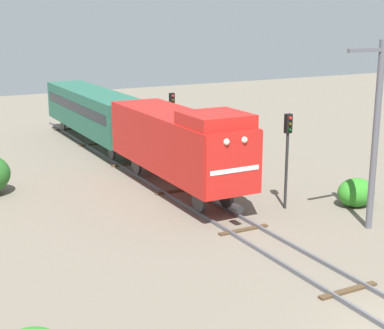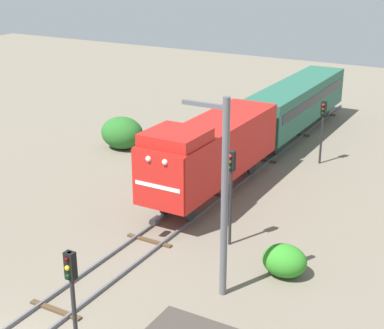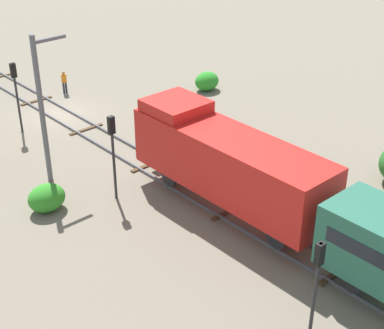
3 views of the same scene
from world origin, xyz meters
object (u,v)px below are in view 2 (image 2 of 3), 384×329
catenary_mast (223,195)px  traffic_signal_mid (231,181)px  locomotive (211,149)px  traffic_signal_near (72,294)px  passenger_car_leading (297,101)px  traffic_signal_far (323,121)px

catenary_mast → traffic_signal_mid: bearing=111.7°
locomotive → catenary_mast: (4.94, -8.41, 1.50)m
traffic_signal_near → catenary_mast: (1.74, 6.66, 1.12)m
passenger_car_leading → traffic_signal_mid: 18.21m
locomotive → passenger_car_leading: (0.00, 13.34, -0.25)m
locomotive → traffic_signal_mid: size_ratio=2.53×
passenger_car_leading → traffic_signal_mid: (3.40, -17.88, 0.64)m
passenger_car_leading → traffic_signal_near: 28.59m
passenger_car_leading → traffic_signal_mid: traffic_signal_mid is taller
passenger_car_leading → traffic_signal_far: traffic_signal_far is taller
traffic_signal_mid → catenary_mast: size_ratio=0.57×
locomotive → passenger_car_leading: bearing=90.0°
traffic_signal_mid → traffic_signal_far: bearing=89.1°
passenger_car_leading → traffic_signal_near: (3.20, -28.40, 0.63)m
traffic_signal_near → traffic_signal_far: 23.21m
traffic_signal_near → traffic_signal_far: bearing=89.0°
passenger_car_leading → traffic_signal_far: size_ratio=3.45×
catenary_mast → locomotive: bearing=120.4°
traffic_signal_near → traffic_signal_far: traffic_signal_near is taller
traffic_signal_near → catenary_mast: catenary_mast is taller
locomotive → traffic_signal_near: 15.41m
passenger_car_leading → catenary_mast: (4.94, -21.75, 1.75)m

